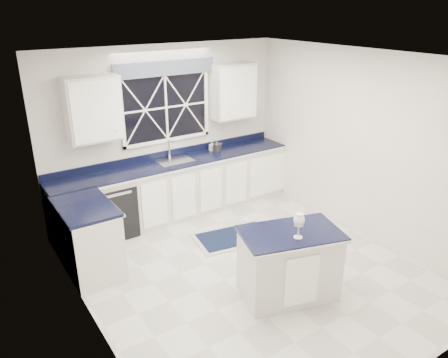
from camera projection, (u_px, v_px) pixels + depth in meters
ground at (249, 270)px, 5.72m from camera, size 4.50×4.50×0.00m
back_wall at (166, 132)px, 6.95m from camera, size 4.00×0.10×2.70m
base_cabinets at (163, 198)px, 6.76m from camera, size 3.99×1.60×0.90m
countertop at (176, 162)px, 6.88m from camera, size 3.98×0.64×0.04m
dishwasher at (112, 208)px, 6.51m from camera, size 0.60×0.58×0.82m
window at (166, 102)px, 6.74m from camera, size 1.65×0.09×1.26m
upper_cabinets at (169, 99)px, 6.61m from camera, size 3.10×0.34×0.90m
faucet at (170, 148)px, 6.96m from camera, size 0.05×0.20×0.30m
island at (289, 264)px, 5.10m from camera, size 1.28×0.98×0.85m
rug at (234, 237)px, 6.52m from camera, size 1.26×0.89×0.02m
kettle at (217, 146)px, 7.33m from camera, size 0.24×0.18×0.17m
wine_glass at (299, 221)px, 4.75m from camera, size 0.12×0.12×0.30m
soap_bottle at (212, 146)px, 7.34m from camera, size 0.08×0.08×0.16m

